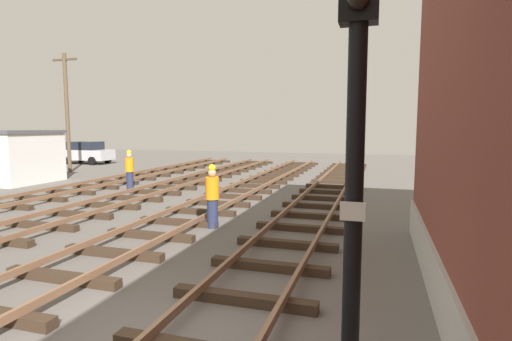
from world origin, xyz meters
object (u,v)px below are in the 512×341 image
at_px(signal_mast, 356,104).
at_px(parked_car_silver, 86,152).
at_px(track_worker_foreground, 130,170).
at_px(utility_pole_far, 67,111).
at_px(control_hut, 18,156).
at_px(track_worker_distant, 212,196).

height_order(signal_mast, parked_car_silver, signal_mast).
bearing_deg(track_worker_foreground, signal_mast, -48.01).
height_order(parked_car_silver, track_worker_foreground, track_worker_foreground).
bearing_deg(utility_pole_far, signal_mast, -42.32).
distance_m(signal_mast, track_worker_foreground, 16.40).
height_order(signal_mast, track_worker_foreground, signal_mast).
distance_m(control_hut, utility_pole_far, 5.51).
bearing_deg(track_worker_distant, signal_mast, -56.71).
xyz_separation_m(signal_mast, parked_car_silver, (-22.08, 22.55, -2.26)).
relative_size(control_hut, parked_car_silver, 0.90).
height_order(signal_mast, control_hut, signal_mast).
distance_m(utility_pole_far, track_worker_foreground, 9.97).
bearing_deg(signal_mast, control_hut, 145.15).
relative_size(signal_mast, track_worker_distant, 2.68).
distance_m(signal_mast, control_hut, 21.82).
distance_m(utility_pole_far, track_worker_distant, 18.19).
relative_size(utility_pole_far, track_worker_foreground, 4.03).
bearing_deg(control_hut, signal_mast, -34.85).
distance_m(signal_mast, track_worker_distant, 8.26).
xyz_separation_m(signal_mast, utility_pole_far, (-18.88, 17.19, 0.80)).
bearing_deg(track_worker_foreground, utility_pole_far, 147.44).
relative_size(control_hut, track_worker_foreground, 2.03).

